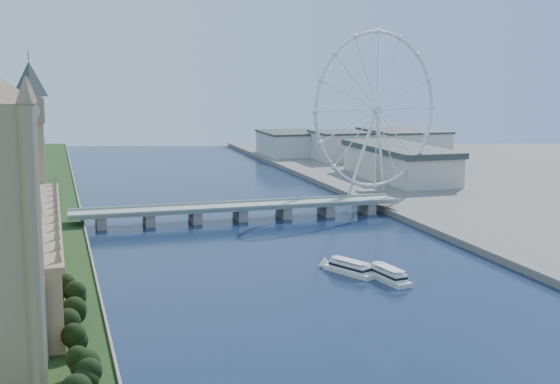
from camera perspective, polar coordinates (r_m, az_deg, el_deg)
name	(u,v)px	position (r m, az deg, el deg)	size (l,w,h in m)	color
tree_row	(76,360)	(258.73, -14.69, -11.78)	(8.65, 168.65, 19.34)	black
parliament_range	(32,248)	(371.28, -17.67, -3.91)	(24.00, 200.00, 70.00)	tan
big_ben	(32,125)	(471.52, -17.71, 4.68)	(20.02, 20.02, 110.00)	tan
westminster_bridge	(240,210)	(514.43, -2.93, -1.31)	(220.00, 22.00, 9.50)	gray
london_eye	(377,110)	(597.40, 7.08, 5.96)	(113.60, 39.12, 124.30)	silver
county_hall	(399,182)	(694.60, 8.69, 0.75)	(54.00, 144.00, 35.00)	beige
city_skyline	(217,152)	(772.84, -4.61, 2.93)	(505.00, 280.00, 32.00)	beige
tour_boat_near	(350,274)	(382.74, 5.13, -5.98)	(8.33, 32.45, 7.20)	white
tour_boat_far	(388,281)	(372.22, 7.90, -6.47)	(8.34, 32.51, 7.21)	silver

